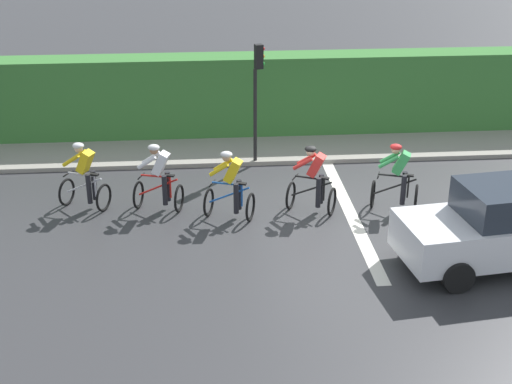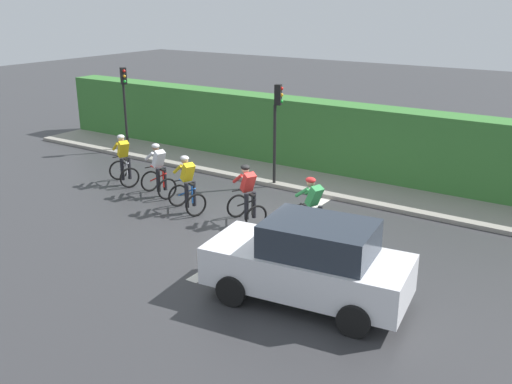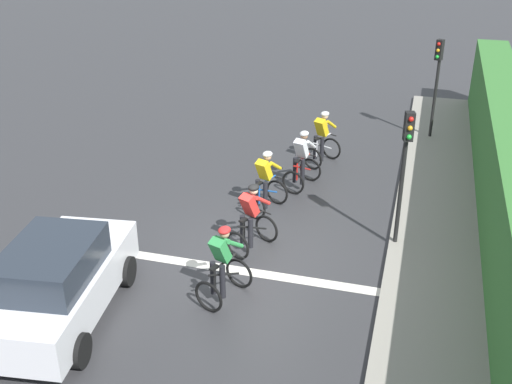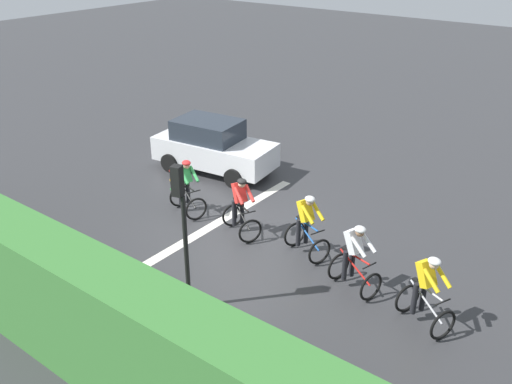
{
  "view_description": "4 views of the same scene",
  "coord_description": "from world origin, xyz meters",
  "px_view_note": "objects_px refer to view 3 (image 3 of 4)",
  "views": [
    {
      "loc": [
        -15.66,
        2.84,
        7.48
      ],
      "look_at": [
        -0.89,
        1.62,
        0.96
      ],
      "focal_mm": 51.31,
      "sensor_mm": 36.0,
      "label": 1
    },
    {
      "loc": [
        -12.13,
        -8.14,
        5.93
      ],
      "look_at": [
        0.57,
        0.28,
        0.74
      ],
      "focal_mm": 40.37,
      "sensor_mm": 36.0,
      "label": 2
    },
    {
      "loc": [
        3.48,
        -11.83,
        7.65
      ],
      "look_at": [
        -0.16,
        1.19,
        1.02
      ],
      "focal_mm": 44.02,
      "sensor_mm": 36.0,
      "label": 3
    },
    {
      "loc": [
        10.21,
        8.48,
        7.56
      ],
      "look_at": [
        -0.66,
        0.2,
        0.99
      ],
      "focal_mm": 39.0,
      "sensor_mm": 36.0,
      "label": 4
    }
  ],
  "objects_px": {
    "cyclist_second": "(302,161)",
    "car_white": "(59,281)",
    "traffic_light_far_junction": "(437,75)",
    "cyclist_lead": "(322,140)",
    "cyclist_mid": "(265,184)",
    "cyclist_trailing": "(223,267)",
    "traffic_light_near_crossing": "(405,160)",
    "cyclist_fourth": "(251,220)"
  },
  "relations": [
    {
      "from": "cyclist_fourth",
      "to": "cyclist_trailing",
      "type": "bearing_deg",
      "value": -90.6
    },
    {
      "from": "cyclist_trailing",
      "to": "traffic_light_near_crossing",
      "type": "bearing_deg",
      "value": 43.43
    },
    {
      "from": "cyclist_mid",
      "to": "cyclist_fourth",
      "type": "relative_size",
      "value": 1.0
    },
    {
      "from": "cyclist_fourth",
      "to": "cyclist_second",
      "type": "bearing_deg",
      "value": 83.44
    },
    {
      "from": "cyclist_mid",
      "to": "cyclist_trailing",
      "type": "bearing_deg",
      "value": -87.6
    },
    {
      "from": "cyclist_mid",
      "to": "traffic_light_near_crossing",
      "type": "height_order",
      "value": "traffic_light_near_crossing"
    },
    {
      "from": "traffic_light_near_crossing",
      "to": "traffic_light_far_junction",
      "type": "bearing_deg",
      "value": 85.71
    },
    {
      "from": "car_white",
      "to": "traffic_light_far_junction",
      "type": "bearing_deg",
      "value": 60.91
    },
    {
      "from": "cyclist_trailing",
      "to": "car_white",
      "type": "distance_m",
      "value": 3.15
    },
    {
      "from": "traffic_light_near_crossing",
      "to": "cyclist_fourth",
      "type": "bearing_deg",
      "value": -161.84
    },
    {
      "from": "cyclist_lead",
      "to": "cyclist_mid",
      "type": "relative_size",
      "value": 1.0
    },
    {
      "from": "cyclist_mid",
      "to": "traffic_light_far_junction",
      "type": "relative_size",
      "value": 0.5
    },
    {
      "from": "cyclist_lead",
      "to": "traffic_light_near_crossing",
      "type": "height_order",
      "value": "traffic_light_near_crossing"
    },
    {
      "from": "cyclist_mid",
      "to": "car_white",
      "type": "bearing_deg",
      "value": -115.94
    },
    {
      "from": "cyclist_lead",
      "to": "traffic_light_far_junction",
      "type": "distance_m",
      "value": 4.53
    },
    {
      "from": "traffic_light_near_crossing",
      "to": "cyclist_second",
      "type": "bearing_deg",
      "value": 137.49
    },
    {
      "from": "cyclist_lead",
      "to": "car_white",
      "type": "height_order",
      "value": "car_white"
    },
    {
      "from": "cyclist_trailing",
      "to": "traffic_light_near_crossing",
      "type": "xyz_separation_m",
      "value": [
        3.24,
        3.06,
        1.43
      ]
    },
    {
      "from": "traffic_light_far_junction",
      "to": "cyclist_second",
      "type": "bearing_deg",
      "value": -125.14
    },
    {
      "from": "cyclist_second",
      "to": "traffic_light_far_junction",
      "type": "height_order",
      "value": "traffic_light_far_junction"
    },
    {
      "from": "car_white",
      "to": "traffic_light_far_junction",
      "type": "distance_m",
      "value": 13.6
    },
    {
      "from": "cyclist_fourth",
      "to": "traffic_light_near_crossing",
      "type": "relative_size",
      "value": 0.5
    },
    {
      "from": "cyclist_second",
      "to": "traffic_light_near_crossing",
      "type": "relative_size",
      "value": 0.5
    },
    {
      "from": "cyclist_lead",
      "to": "cyclist_mid",
      "type": "height_order",
      "value": "same"
    },
    {
      "from": "cyclist_mid",
      "to": "traffic_light_near_crossing",
      "type": "xyz_separation_m",
      "value": [
        3.4,
        -0.9,
        1.43
      ]
    },
    {
      "from": "cyclist_second",
      "to": "cyclist_trailing",
      "type": "xyz_separation_m",
      "value": [
        -0.44,
        -5.63,
        0.0
      ]
    },
    {
      "from": "cyclist_second",
      "to": "car_white",
      "type": "xyz_separation_m",
      "value": [
        -3.23,
        -7.07,
        0.08
      ]
    },
    {
      "from": "cyclist_second",
      "to": "cyclist_mid",
      "type": "height_order",
      "value": "same"
    },
    {
      "from": "cyclist_lead",
      "to": "car_white",
      "type": "bearing_deg",
      "value": -111.48
    },
    {
      "from": "cyclist_mid",
      "to": "cyclist_trailing",
      "type": "distance_m",
      "value": 3.97
    },
    {
      "from": "cyclist_fourth",
      "to": "cyclist_trailing",
      "type": "distance_m",
      "value": 2.01
    },
    {
      "from": "cyclist_trailing",
      "to": "cyclist_lead",
      "type": "bearing_deg",
      "value": 84.72
    },
    {
      "from": "cyclist_lead",
      "to": "cyclist_trailing",
      "type": "xyz_separation_m",
      "value": [
        -0.68,
        -7.4,
        0.0
      ]
    },
    {
      "from": "cyclist_second",
      "to": "cyclist_fourth",
      "type": "distance_m",
      "value": 3.64
    },
    {
      "from": "car_white",
      "to": "traffic_light_near_crossing",
      "type": "distance_m",
      "value": 7.65
    },
    {
      "from": "cyclist_second",
      "to": "cyclist_trailing",
      "type": "height_order",
      "value": "same"
    },
    {
      "from": "cyclist_lead",
      "to": "cyclist_mid",
      "type": "xyz_separation_m",
      "value": [
        -0.85,
        -3.44,
        0.0
      ]
    },
    {
      "from": "cyclist_lead",
      "to": "car_white",
      "type": "relative_size",
      "value": 0.39
    },
    {
      "from": "cyclist_second",
      "to": "traffic_light_near_crossing",
      "type": "xyz_separation_m",
      "value": [
        2.8,
        -2.56,
        1.43
      ]
    },
    {
      "from": "traffic_light_far_junction",
      "to": "cyclist_lead",
      "type": "bearing_deg",
      "value": -136.09
    },
    {
      "from": "cyclist_second",
      "to": "car_white",
      "type": "bearing_deg",
      "value": -114.57
    },
    {
      "from": "cyclist_lead",
      "to": "cyclist_second",
      "type": "distance_m",
      "value": 1.79
    }
  ]
}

